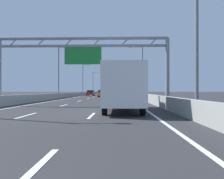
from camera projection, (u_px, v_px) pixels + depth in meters
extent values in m
plane|color=#2D2D30|center=(110.00, 94.00, 100.61)|extent=(260.00, 260.00, 0.00)
cube|color=white|center=(27.00, 115.00, 13.19)|extent=(0.16, 3.00, 0.01)
cube|color=white|center=(64.00, 105.00, 22.18)|extent=(0.16, 3.00, 0.01)
cube|color=white|center=(80.00, 101.00, 31.18)|extent=(0.16, 3.00, 0.01)
cube|color=white|center=(88.00, 99.00, 40.18)|extent=(0.16, 3.00, 0.01)
cube|color=white|center=(94.00, 97.00, 49.18)|extent=(0.16, 3.00, 0.01)
cube|color=white|center=(97.00, 96.00, 58.17)|extent=(0.16, 3.00, 0.01)
cube|color=white|center=(100.00, 95.00, 67.17)|extent=(0.16, 3.00, 0.01)
cube|color=white|center=(102.00, 95.00, 76.17)|extent=(0.16, 3.00, 0.01)
cube|color=white|center=(104.00, 94.00, 85.16)|extent=(0.16, 3.00, 0.01)
cube|color=white|center=(105.00, 94.00, 94.16)|extent=(0.16, 3.00, 0.01)
cube|color=white|center=(107.00, 94.00, 103.16)|extent=(0.16, 3.00, 0.01)
cube|color=white|center=(107.00, 93.00, 112.15)|extent=(0.16, 3.00, 0.01)
cube|color=white|center=(108.00, 93.00, 121.15)|extent=(0.16, 3.00, 0.01)
cube|color=white|center=(109.00, 93.00, 130.15)|extent=(0.16, 3.00, 0.01)
cube|color=white|center=(110.00, 93.00, 139.14)|extent=(0.16, 3.00, 0.01)
cube|color=white|center=(110.00, 93.00, 148.14)|extent=(0.16, 3.00, 0.01)
cube|color=white|center=(111.00, 92.00, 157.14)|extent=(0.16, 3.00, 0.01)
cube|color=white|center=(33.00, 171.00, 4.10)|extent=(0.16, 3.00, 0.01)
cube|color=white|center=(91.00, 116.00, 13.09)|extent=(0.16, 3.00, 0.01)
cube|color=white|center=(102.00, 105.00, 22.09)|extent=(0.16, 3.00, 0.01)
cube|color=white|center=(107.00, 101.00, 31.09)|extent=(0.16, 3.00, 0.01)
cube|color=white|center=(109.00, 99.00, 40.08)|extent=(0.16, 3.00, 0.01)
cube|color=white|center=(111.00, 97.00, 49.08)|extent=(0.16, 3.00, 0.01)
cube|color=white|center=(112.00, 96.00, 58.08)|extent=(0.16, 3.00, 0.01)
cube|color=white|center=(113.00, 95.00, 67.08)|extent=(0.16, 3.00, 0.01)
cube|color=white|center=(114.00, 95.00, 76.07)|extent=(0.16, 3.00, 0.01)
cube|color=white|center=(114.00, 94.00, 85.07)|extent=(0.16, 3.00, 0.01)
cube|color=white|center=(114.00, 94.00, 94.07)|extent=(0.16, 3.00, 0.01)
cube|color=white|center=(115.00, 94.00, 103.06)|extent=(0.16, 3.00, 0.01)
cube|color=white|center=(115.00, 93.00, 112.06)|extent=(0.16, 3.00, 0.01)
cube|color=white|center=(115.00, 93.00, 121.06)|extent=(0.16, 3.00, 0.01)
cube|color=white|center=(116.00, 93.00, 130.05)|extent=(0.16, 3.00, 0.01)
cube|color=white|center=(116.00, 93.00, 139.05)|extent=(0.16, 3.00, 0.01)
cube|color=white|center=(116.00, 93.00, 148.05)|extent=(0.16, 3.00, 0.01)
cube|color=white|center=(116.00, 92.00, 157.04)|extent=(0.16, 3.00, 0.01)
cube|color=white|center=(95.00, 94.00, 88.75)|extent=(0.16, 176.00, 0.01)
cube|color=white|center=(124.00, 94.00, 88.48)|extent=(0.16, 176.00, 0.01)
cube|color=#9E9E99|center=(96.00, 92.00, 110.79)|extent=(0.45, 220.00, 0.95)
cube|color=#9E9E99|center=(126.00, 92.00, 110.43)|extent=(0.45, 220.00, 0.95)
cylinder|color=gray|center=(167.00, 72.00, 21.68)|extent=(0.36, 0.36, 6.20)
cylinder|color=gray|center=(83.00, 38.00, 21.90)|extent=(15.53, 0.32, 0.32)
cylinder|color=gray|center=(83.00, 46.00, 21.89)|extent=(15.53, 0.26, 0.26)
cylinder|color=gray|center=(13.00, 42.00, 22.06)|extent=(0.74, 0.10, 0.74)
cylinder|color=gray|center=(41.00, 42.00, 22.00)|extent=(0.74, 0.10, 0.74)
cylinder|color=gray|center=(69.00, 42.00, 21.93)|extent=(0.74, 0.10, 0.74)
cylinder|color=gray|center=(97.00, 42.00, 21.86)|extent=(0.74, 0.10, 0.74)
cylinder|color=gray|center=(125.00, 42.00, 21.79)|extent=(0.74, 0.10, 0.74)
cylinder|color=gray|center=(153.00, 42.00, 21.73)|extent=(0.74, 0.10, 0.74)
cube|color=#19752D|center=(83.00, 56.00, 21.89)|extent=(3.40, 0.12, 1.60)
cylinder|color=slate|center=(197.00, 31.00, 13.41)|extent=(0.20, 0.20, 9.50)
cylinder|color=slate|center=(59.00, 72.00, 43.83)|extent=(0.20, 0.20, 9.50)
cylinder|color=slate|center=(65.00, 47.00, 43.81)|extent=(2.20, 0.12, 0.12)
cube|color=#F2EAC6|center=(71.00, 48.00, 43.78)|extent=(0.56, 0.28, 0.20)
cylinder|color=slate|center=(142.00, 72.00, 43.43)|extent=(0.20, 0.20, 9.50)
cylinder|color=slate|center=(136.00, 47.00, 43.47)|extent=(2.20, 0.12, 0.12)
cube|color=#F2EAC6|center=(130.00, 47.00, 43.50)|extent=(0.56, 0.28, 0.20)
cylinder|color=slate|center=(83.00, 80.00, 73.84)|extent=(0.20, 0.20, 9.50)
cylinder|color=slate|center=(86.00, 65.00, 73.82)|extent=(2.20, 0.12, 0.12)
cube|color=#F2EAC6|center=(90.00, 65.00, 73.79)|extent=(0.56, 0.28, 0.20)
cylinder|color=slate|center=(133.00, 80.00, 73.44)|extent=(0.20, 0.20, 9.50)
cylinder|color=slate|center=(129.00, 65.00, 73.48)|extent=(2.20, 0.12, 0.12)
cube|color=#F2EAC6|center=(125.00, 65.00, 73.51)|extent=(0.56, 0.28, 0.20)
cylinder|color=slate|center=(93.00, 83.00, 103.85)|extent=(0.20, 0.20, 9.50)
cylinder|color=slate|center=(96.00, 72.00, 103.83)|extent=(2.20, 0.12, 0.12)
cube|color=#F2EAC6|center=(98.00, 72.00, 103.80)|extent=(0.56, 0.28, 0.20)
cylinder|color=slate|center=(128.00, 83.00, 103.45)|extent=(0.20, 0.20, 9.50)
cylinder|color=slate|center=(126.00, 72.00, 103.49)|extent=(2.20, 0.12, 0.12)
cube|color=#F2EAC6|center=(123.00, 72.00, 103.52)|extent=(0.56, 0.28, 0.20)
cube|color=red|center=(91.00, 93.00, 61.36)|extent=(1.82, 4.30, 0.64)
cube|color=black|center=(91.00, 91.00, 61.01)|extent=(1.60, 1.95, 0.47)
cylinder|color=black|center=(88.00, 94.00, 62.98)|extent=(0.22, 0.64, 0.64)
cylinder|color=black|center=(94.00, 94.00, 62.94)|extent=(0.22, 0.64, 0.64)
cylinder|color=black|center=(87.00, 95.00, 59.78)|extent=(0.22, 0.64, 0.64)
cylinder|color=black|center=(93.00, 95.00, 59.74)|extent=(0.22, 0.64, 0.64)
cube|color=#2347AD|center=(110.00, 92.00, 95.05)|extent=(1.72, 4.41, 0.65)
cube|color=black|center=(110.00, 91.00, 94.46)|extent=(1.52, 2.06, 0.47)
cylinder|color=black|center=(108.00, 93.00, 96.73)|extent=(0.22, 0.64, 0.64)
cylinder|color=black|center=(112.00, 93.00, 96.69)|extent=(0.22, 0.64, 0.64)
cylinder|color=black|center=(108.00, 93.00, 93.41)|extent=(0.22, 0.64, 0.64)
cylinder|color=black|center=(112.00, 93.00, 93.38)|extent=(0.22, 0.64, 0.64)
cube|color=black|center=(120.00, 93.00, 63.54)|extent=(1.75, 4.67, 0.62)
cube|color=black|center=(120.00, 91.00, 63.16)|extent=(1.54, 1.94, 0.51)
cylinder|color=black|center=(117.00, 94.00, 65.34)|extent=(0.22, 0.64, 0.64)
cylinder|color=black|center=(122.00, 94.00, 65.30)|extent=(0.22, 0.64, 0.64)
cylinder|color=black|center=(117.00, 95.00, 61.77)|extent=(0.22, 0.64, 0.64)
cylinder|color=black|center=(123.00, 95.00, 61.73)|extent=(0.22, 0.64, 0.64)
cube|color=orange|center=(103.00, 94.00, 49.80)|extent=(1.86, 4.52, 0.69)
cube|color=black|center=(103.00, 91.00, 49.35)|extent=(1.63, 2.17, 0.47)
cylinder|color=black|center=(100.00, 95.00, 51.53)|extent=(0.22, 0.64, 0.64)
cylinder|color=black|center=(107.00, 95.00, 51.49)|extent=(0.22, 0.64, 0.64)
cylinder|color=black|center=(98.00, 96.00, 48.11)|extent=(0.22, 0.64, 0.64)
cylinder|color=black|center=(106.00, 96.00, 48.07)|extent=(0.22, 0.64, 0.64)
cube|color=silver|center=(122.00, 90.00, 19.17)|extent=(2.42, 2.33, 1.95)
cube|color=silver|center=(123.00, 85.00, 14.92)|extent=(2.42, 5.78, 2.46)
cylinder|color=black|center=(109.00, 102.00, 19.46)|extent=(0.28, 0.96, 0.96)
cylinder|color=black|center=(135.00, 102.00, 19.40)|extent=(0.28, 0.96, 0.96)
cylinder|color=black|center=(105.00, 107.00, 13.45)|extent=(0.28, 0.96, 0.96)
cylinder|color=black|center=(142.00, 107.00, 13.40)|extent=(0.28, 0.96, 0.96)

